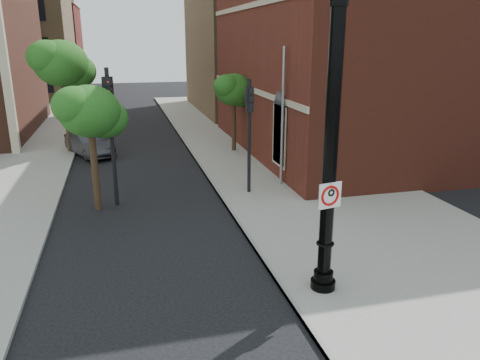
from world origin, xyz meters
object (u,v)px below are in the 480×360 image
object	(u,v)px
traffic_signal_right	(249,119)
no_parking_sign	(330,195)
traffic_signal_left	(110,115)
parked_car	(89,144)
lamppost	(330,162)

from	to	relation	value
traffic_signal_right	no_parking_sign	bearing A→B (deg)	-86.41
traffic_signal_left	traffic_signal_right	world-z (taller)	traffic_signal_left
no_parking_sign	traffic_signal_left	distance (m)	9.28
no_parking_sign	traffic_signal_right	size ratio (longest dim) A/B	0.13
parked_car	traffic_signal_left	size ratio (longest dim) A/B	0.78
no_parking_sign	parked_car	size ratio (longest dim) A/B	0.15
lamppost	traffic_signal_left	xyz separation A→B (m)	(-4.84, 7.72, 0.08)
no_parking_sign	traffic_signal_left	world-z (taller)	traffic_signal_left
lamppost	no_parking_sign	size ratio (longest dim) A/B	11.80
lamppost	traffic_signal_right	xyz separation A→B (m)	(0.25, 7.67, -0.25)
lamppost	traffic_signal_right	distance (m)	7.68
lamppost	traffic_signal_left	distance (m)	9.11
lamppost	no_parking_sign	world-z (taller)	lamppost
traffic_signal_left	no_parking_sign	bearing A→B (deg)	-42.01
lamppost	no_parking_sign	xyz separation A→B (m)	(-0.03, -0.18, -0.74)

